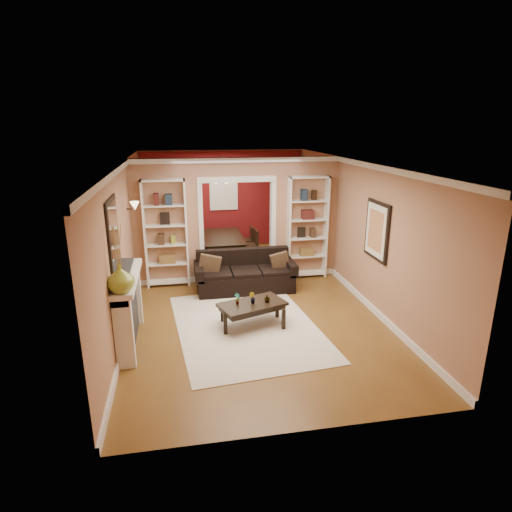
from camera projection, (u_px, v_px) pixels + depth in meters
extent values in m
plane|color=brown|center=(246.00, 298.00, 8.66)|extent=(8.00, 8.00, 0.00)
plane|color=white|center=(245.00, 162.00, 7.86)|extent=(8.00, 8.00, 0.00)
plane|color=#AC795B|center=(224.00, 199.00, 12.02)|extent=(8.00, 0.00, 8.00)
plane|color=#AC795B|center=(306.00, 325.00, 4.50)|extent=(8.00, 0.00, 8.00)
plane|color=#AC795B|center=(126.00, 239.00, 7.88)|extent=(0.00, 8.00, 8.00)
plane|color=#AC795B|center=(356.00, 228.00, 8.65)|extent=(0.00, 8.00, 8.00)
cube|color=#AC795B|center=(237.00, 220.00, 9.39)|extent=(4.50, 0.15, 2.70)
cube|color=maroon|center=(224.00, 200.00, 12.00)|extent=(4.44, 0.04, 2.64)
cube|color=#8CA5CC|center=(224.00, 192.00, 11.90)|extent=(0.78, 0.03, 0.98)
cube|color=silver|center=(246.00, 326.00, 7.45)|extent=(2.64, 3.48, 0.01)
cube|color=black|center=(245.00, 272.00, 8.97)|extent=(2.09, 0.90, 0.82)
cube|color=#513923|center=(209.00, 264.00, 8.76)|extent=(0.44, 0.16, 0.43)
cube|color=#513923|center=(280.00, 262.00, 9.03)|extent=(0.38, 0.13, 0.38)
cube|color=black|center=(252.00, 314.00, 7.42)|extent=(1.26, 0.95, 0.42)
imported|color=#336626|center=(237.00, 299.00, 7.28)|extent=(0.13, 0.11, 0.20)
imported|color=#336626|center=(252.00, 298.00, 7.33)|extent=(0.14, 0.13, 0.19)
imported|color=#336626|center=(267.00, 297.00, 7.38)|extent=(0.14, 0.14, 0.18)
cube|color=white|center=(166.00, 234.00, 9.02)|extent=(0.90, 0.30, 2.30)
cube|color=white|center=(307.00, 228.00, 9.56)|extent=(0.90, 0.30, 2.30)
cube|color=white|center=(130.00, 310.00, 6.72)|extent=(0.32, 1.70, 1.16)
imported|color=#8FA635|center=(120.00, 278.00, 5.83)|extent=(0.45, 0.45, 0.40)
cube|color=silver|center=(113.00, 235.00, 6.34)|extent=(0.03, 0.95, 1.10)
cube|color=#FFE0A5|center=(132.00, 207.00, 8.27)|extent=(0.18, 0.18, 0.22)
cube|color=black|center=(376.00, 231.00, 7.64)|extent=(0.04, 0.85, 1.05)
imported|color=black|center=(224.00, 248.00, 11.00)|extent=(1.82, 1.01, 0.64)
cube|color=black|center=(203.00, 250.00, 10.61)|extent=(0.38, 0.38, 0.76)
cube|color=black|center=(247.00, 246.00, 10.78)|extent=(0.56, 0.56, 0.86)
cube|color=black|center=(202.00, 243.00, 11.17)|extent=(0.39, 0.39, 0.78)
cube|color=black|center=(243.00, 241.00, 11.35)|extent=(0.42, 0.42, 0.81)
cube|color=#322417|center=(229.00, 181.00, 10.60)|extent=(0.50, 0.50, 0.30)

